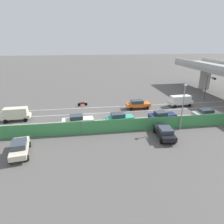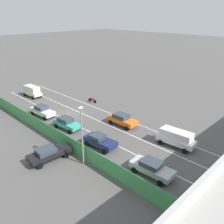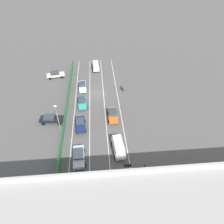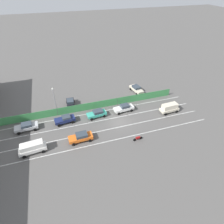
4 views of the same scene
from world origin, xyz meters
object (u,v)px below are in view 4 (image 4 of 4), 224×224
at_px(motorcycle, 138,138).
at_px(traffic_cone, 96,109).
at_px(car_taxi_teal, 97,113).
at_px(parked_sedan_dark, 70,103).
at_px(car_van_cream, 170,108).
at_px(car_sedan_silver, 26,127).
at_px(car_sedan_navy, 65,119).
at_px(street_lamp, 54,99).
at_px(car_sedan_white, 124,108).
at_px(car_van_white, 32,147).
at_px(car_taxi_orange, 81,137).
at_px(parked_sedan_cream, 136,89).

relative_size(motorcycle, traffic_cone, 3.02).
relative_size(car_taxi_teal, motorcycle, 2.26).
bearing_deg(motorcycle, parked_sedan_dark, 34.33).
distance_m(car_van_cream, car_sedan_silver, 31.22).
bearing_deg(traffic_cone, car_van_cream, -109.98).
distance_m(car_sedan_navy, motorcycle, 15.93).
relative_size(car_taxi_teal, traffic_cone, 6.83).
bearing_deg(car_van_cream, street_lamp, 73.81).
bearing_deg(car_sedan_silver, car_taxi_teal, -90.36).
distance_m(car_sedan_silver, motorcycle, 22.58).
bearing_deg(car_sedan_navy, car_sedan_white, -89.94).
bearing_deg(car_van_white, traffic_cone, -56.81).
relative_size(car_sedan_navy, traffic_cone, 6.83).
height_order(car_taxi_teal, car_sedan_silver, car_taxi_teal).
relative_size(car_taxi_orange, street_lamp, 0.68).
relative_size(car_taxi_teal, parked_sedan_cream, 0.91).
height_order(car_sedan_navy, parked_sedan_cream, parked_sedan_cream).
height_order(car_sedan_silver, car_sedan_navy, car_sedan_silver).
bearing_deg(parked_sedan_cream, car_taxi_teal, 120.16).
xyz_separation_m(car_sedan_silver, car_taxi_orange, (-6.45, -9.98, 0.05)).
bearing_deg(car_sedan_navy, traffic_cone, -72.61).
xyz_separation_m(car_sedan_white, car_van_white, (-6.75, 19.94, 0.27)).
bearing_deg(parked_sedan_cream, car_taxi_orange, 128.12).
bearing_deg(traffic_cone, car_sedan_silver, 98.70).
height_order(car_sedan_white, parked_sedan_dark, car_sedan_white).
height_order(car_van_cream, parked_sedan_cream, car_van_cream).
relative_size(car_van_white, motorcycle, 2.48).
distance_m(car_sedan_navy, traffic_cone, 7.70).
relative_size(car_sedan_navy, parked_sedan_cream, 0.91).
bearing_deg(car_taxi_orange, car_sedan_navy, 18.98).
bearing_deg(car_van_cream, car_sedan_white, 70.29).
xyz_separation_m(parked_sedan_cream, parked_sedan_dark, (-1.48, 17.87, -0.04)).
relative_size(car_van_cream, street_lamp, 0.66).
distance_m(car_sedan_silver, car_sedan_white, 21.22).
relative_size(car_van_cream, car_sedan_navy, 1.00).
bearing_deg(car_taxi_orange, parked_sedan_cream, -51.88).
xyz_separation_m(car_taxi_orange, parked_sedan_cream, (13.83, -17.63, -0.00)).
height_order(car_taxi_teal, car_sedan_white, car_sedan_white).
xyz_separation_m(car_van_cream, car_van_white, (-3.24, 29.74, -0.03)).
bearing_deg(motorcycle, car_taxi_teal, 30.38).
bearing_deg(street_lamp, car_taxi_teal, -114.21).
bearing_deg(car_van_cream, car_van_white, 96.22).
height_order(parked_sedan_cream, street_lamp, street_lamp).
height_order(car_taxi_teal, parked_sedan_cream, parked_sedan_cream).
relative_size(car_van_cream, parked_sedan_dark, 0.92).
xyz_separation_m(car_sedan_navy, motorcycle, (-9.71, -12.63, -0.42)).
xyz_separation_m(car_van_cream, car_taxi_teal, (3.39, 16.27, -0.32)).
bearing_deg(car_van_white, parked_sedan_cream, -61.83).
bearing_deg(car_taxi_teal, car_sedan_navy, 89.13).
bearing_deg(car_sedan_navy, street_lamp, 20.52).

